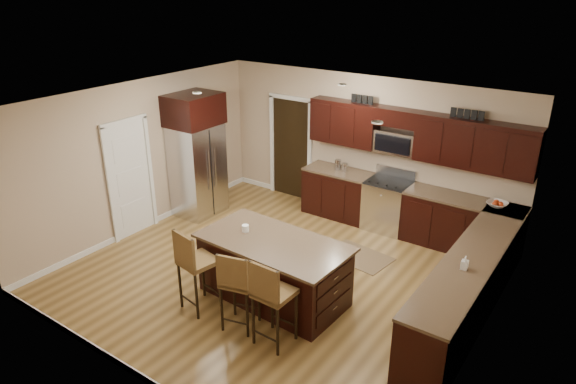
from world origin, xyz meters
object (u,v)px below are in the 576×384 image
Objects in this scene: stool_mid at (237,282)px; range at (387,205)px; island at (274,271)px; stool_right at (271,294)px; stool_left at (194,262)px; refrigerator at (197,154)px.

range is at bearing 71.01° from stool_mid.
stool_mid is (0.05, -0.85, 0.28)m from island.
stool_right is at bearing -53.09° from island.
stool_left is 0.52× the size of refrigerator.
refrigerator reaches higher than stool_mid.
island is at bearing -97.28° from range.
island is 1.08m from stool_right.
refrigerator is (-2.21, 2.37, 0.45)m from stool_left.
stool_right is at bearing 10.36° from stool_left.
stool_left is 1.07× the size of stool_mid.
stool_mid is at bearing -84.49° from island.
refrigerator reaches higher than range.
range is 3.84m from stool_mid.
refrigerator is (-2.97, 2.37, 0.50)m from stool_mid.
refrigerator is at bearing 147.51° from stool_right.
refrigerator is at bearing 127.43° from stool_mid.
stool_right is 4.26m from refrigerator.
stool_left is at bearing -105.94° from range.
stool_right reaches higher than range.
range is 3.00m from island.
range is at bearing 94.66° from stool_right.
range reaches higher than island.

